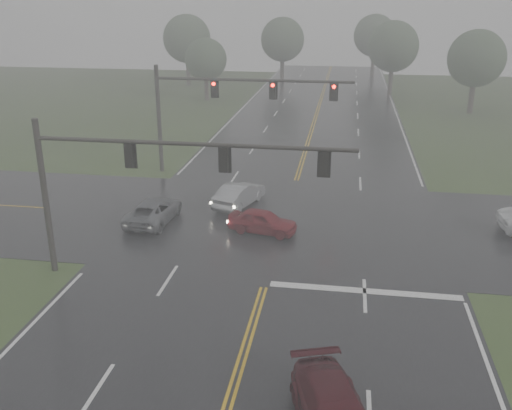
% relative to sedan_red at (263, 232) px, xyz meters
% --- Properties ---
extents(main_road, '(18.00, 160.00, 0.02)m').
position_rel_sedan_red_xyz_m(main_road, '(0.99, -0.33, 0.00)').
color(main_road, black).
rests_on(main_road, ground).
extents(cross_street, '(120.00, 14.00, 0.02)m').
position_rel_sedan_red_xyz_m(cross_street, '(0.99, 1.67, 0.00)').
color(cross_street, black).
rests_on(cross_street, ground).
extents(stop_bar, '(8.50, 0.50, 0.01)m').
position_rel_sedan_red_xyz_m(stop_bar, '(5.49, -5.93, 0.00)').
color(stop_bar, silver).
rests_on(stop_bar, ground).
extents(sedan_red, '(4.07, 2.30, 1.31)m').
position_rel_sedan_red_xyz_m(sedan_red, '(0.00, 0.00, 0.00)').
color(sedan_red, maroon).
rests_on(sedan_red, ground).
extents(sedan_silver, '(2.82, 4.66, 1.45)m').
position_rel_sedan_red_xyz_m(sedan_silver, '(-2.08, 4.04, 0.00)').
color(sedan_silver, gray).
rests_on(sedan_silver, ground).
extents(car_grey, '(2.49, 4.88, 1.32)m').
position_rel_sedan_red_xyz_m(car_grey, '(-6.48, 0.57, 0.00)').
color(car_grey, '#57595E').
rests_on(car_grey, ground).
extents(signal_gantry_near, '(14.21, 0.32, 7.38)m').
position_rel_sedan_red_xyz_m(signal_gantry_near, '(-4.78, -6.13, 5.21)').
color(signal_gantry_near, black).
rests_on(signal_gantry_near, ground).
extents(signal_gantry_far, '(14.08, 0.40, 7.82)m').
position_rel_sedan_red_xyz_m(signal_gantry_far, '(-4.86, 10.50, 5.50)').
color(signal_gantry_far, black).
rests_on(signal_gantry_far, ground).
extents(tree_nw_a, '(5.16, 5.16, 7.58)m').
position_rel_sedan_red_xyz_m(tree_nw_a, '(-13.18, 41.01, 4.98)').
color(tree_nw_a, '#362B23').
rests_on(tree_nw_a, ground).
extents(tree_ne_a, '(6.45, 6.45, 9.48)m').
position_rel_sedan_red_xyz_m(tree_ne_a, '(9.70, 48.03, 6.23)').
color(tree_ne_a, '#362B23').
rests_on(tree_ne_a, ground).
extents(tree_n_mid, '(6.43, 6.43, 9.45)m').
position_rel_sedan_red_xyz_m(tree_n_mid, '(-5.66, 58.02, 6.21)').
color(tree_n_mid, '#362B23').
rests_on(tree_n_mid, ground).
extents(tree_e_near, '(6.17, 6.17, 9.06)m').
position_rel_sedan_red_xyz_m(tree_e_near, '(17.86, 37.37, 5.95)').
color(tree_e_near, '#362B23').
rests_on(tree_e_near, ground).
extents(tree_nw_b, '(6.78, 6.78, 9.95)m').
position_rel_sedan_red_xyz_m(tree_nw_b, '(-18.78, 52.76, 6.55)').
color(tree_nw_b, '#362B23').
rests_on(tree_nw_b, ground).
extents(tree_n_far, '(6.60, 6.60, 9.69)m').
position_rel_sedan_red_xyz_m(tree_n_far, '(8.02, 66.53, 6.37)').
color(tree_n_far, '#362B23').
rests_on(tree_n_far, ground).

